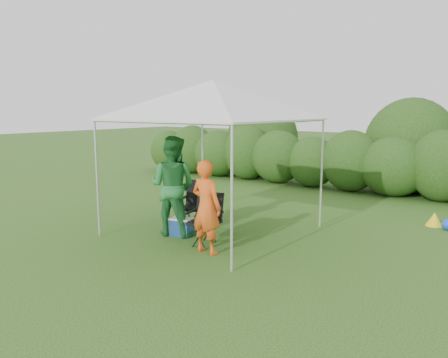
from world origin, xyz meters
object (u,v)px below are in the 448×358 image
Objects in this scene: woman at (173,186)px; cooler at (181,227)px; man at (206,207)px; chair_right at (207,215)px; canopy at (213,100)px; chair_left at (197,201)px.

cooler is (0.18, 0.02, -0.75)m from woman.
woman reaches higher than man.
woman reaches higher than chair_right.
canopy reaches higher than man.
canopy is 2.04× the size of man.
man is 0.83× the size of woman.
chair_right is at bearing -20.44° from cooler.
chair_left is at bearing 126.91° from chair_right.
canopy reaches higher than chair_right.
man is at bearing -57.10° from canopy.
woman is (-0.85, 0.06, 0.41)m from chair_right.
canopy is at bearing -24.95° from chair_left.
chair_right is 0.75m from cooler.
man is (0.31, -0.39, 0.26)m from chair_right.
canopy is 2.39m from cooler.
canopy reaches higher than cooler.
chair_left is 2.02× the size of cooler.
man is (0.70, -1.08, -1.70)m from canopy.
woman is (-0.47, -0.62, -1.55)m from canopy.
man is at bearing -66.46° from chair_left.
canopy is at bearing -143.13° from woman.
chair_right is (0.38, -0.68, -1.96)m from canopy.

